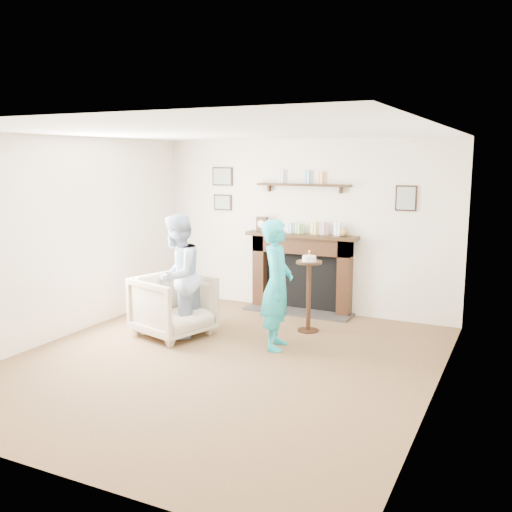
{
  "coord_description": "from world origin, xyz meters",
  "views": [
    {
      "loc": [
        2.96,
        -5.25,
        2.23
      ],
      "look_at": [
        -0.01,
        0.9,
        1.05
      ],
      "focal_mm": 40.0,
      "sensor_mm": 36.0,
      "label": 1
    }
  ],
  "objects_px": {
    "pedestal_table": "(309,282)",
    "man": "(179,336)",
    "woman": "(277,347)",
    "armchair": "(174,335)"
  },
  "relations": [
    {
      "from": "armchair",
      "to": "man",
      "type": "bearing_deg",
      "value": -77.05
    },
    {
      "from": "man",
      "to": "pedestal_table",
      "type": "xyz_separation_m",
      "value": [
        1.4,
        0.92,
        0.65
      ]
    },
    {
      "from": "armchair",
      "to": "man",
      "type": "relative_size",
      "value": 0.55
    },
    {
      "from": "armchair",
      "to": "man",
      "type": "xyz_separation_m",
      "value": [
        0.07,
        -0.0,
        0.0
      ]
    },
    {
      "from": "pedestal_table",
      "to": "man",
      "type": "bearing_deg",
      "value": -146.47
    },
    {
      "from": "woman",
      "to": "armchair",
      "type": "bearing_deg",
      "value": 81.31
    },
    {
      "from": "armchair",
      "to": "woman",
      "type": "height_order",
      "value": "woman"
    },
    {
      "from": "armchair",
      "to": "woman",
      "type": "xyz_separation_m",
      "value": [
        1.36,
        0.14,
        0.0
      ]
    },
    {
      "from": "man",
      "to": "woman",
      "type": "bearing_deg",
      "value": 87.09
    },
    {
      "from": "woman",
      "to": "pedestal_table",
      "type": "distance_m",
      "value": 1.03
    }
  ]
}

